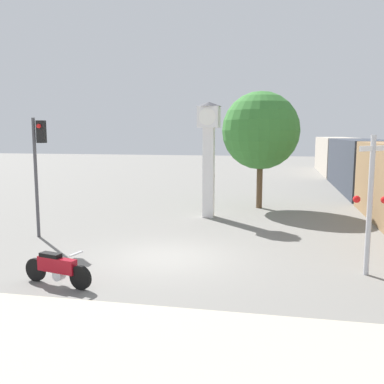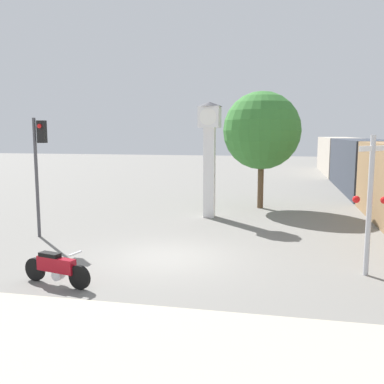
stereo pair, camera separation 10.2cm
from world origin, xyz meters
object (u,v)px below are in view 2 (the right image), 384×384
object	(u,v)px
traffic_light	(39,156)
railroad_crossing_signal	(370,200)
freight_train	(362,165)
motorcycle	(56,268)
street_tree	(262,131)
clock_tower	(210,142)

from	to	relation	value
traffic_light	railroad_crossing_signal	distance (m)	11.21
freight_train	traffic_light	bearing A→B (deg)	-130.65
traffic_light	freight_train	bearing A→B (deg)	49.35
motorcycle	freight_train	distance (m)	23.50
traffic_light	railroad_crossing_signal	size ratio (longest dim) A/B	1.16
motorcycle	railroad_crossing_signal	world-z (taller)	railroad_crossing_signal
motorcycle	traffic_light	distance (m)	6.07
freight_train	railroad_crossing_signal	xyz separation A→B (m)	(-2.99, -18.41, 0.37)
motorcycle	railroad_crossing_signal	xyz separation A→B (m)	(7.86, 2.39, 1.63)
motorcycle	traffic_light	size ratio (longest dim) A/B	0.47
freight_train	street_tree	xyz separation A→B (m)	(-6.32, -8.36, 2.25)
traffic_light	motorcycle	bearing A→B (deg)	-55.66
clock_tower	railroad_crossing_signal	size ratio (longest dim) A/B	1.38
railroad_crossing_signal	street_tree	distance (m)	10.76
freight_train	street_tree	distance (m)	10.72
motorcycle	railroad_crossing_signal	distance (m)	8.37
clock_tower	freight_train	size ratio (longest dim) A/B	0.14
motorcycle	clock_tower	distance (m)	10.29
freight_train	railroad_crossing_signal	size ratio (longest dim) A/B	9.91
freight_train	street_tree	bearing A→B (deg)	-127.12
clock_tower	freight_train	xyz separation A→B (m)	(8.51, 11.23, -1.71)
freight_train	traffic_light	xyz separation A→B (m)	(-13.96, -16.26, 1.31)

